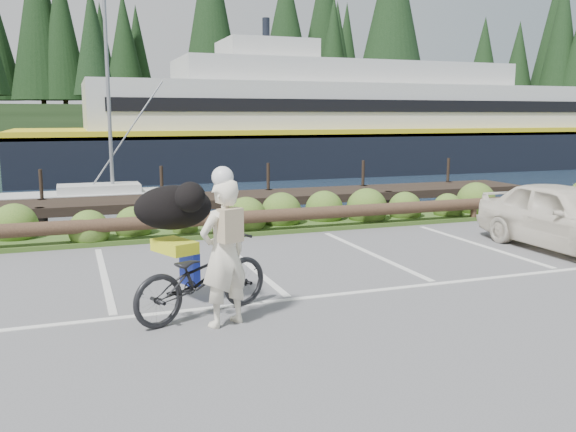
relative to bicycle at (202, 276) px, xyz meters
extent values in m
plane|color=#58585B|center=(1.41, 0.69, -0.57)|extent=(72.00, 72.00, 0.00)
plane|color=#172639|center=(1.41, 48.69, -1.77)|extent=(160.00, 160.00, 0.00)
cube|color=#3D5B21|center=(1.41, 5.99, -0.52)|extent=(34.00, 1.60, 0.10)
imported|color=black|center=(0.00, 0.00, 0.00)|extent=(2.28, 1.54, 1.13)
imported|color=white|center=(0.20, -0.46, 0.42)|extent=(0.84, 0.71, 1.97)
ellipsoid|color=black|center=(-0.27, 0.64, 0.89)|extent=(0.95, 1.25, 0.65)
imported|color=white|center=(7.93, 1.56, 0.14)|extent=(1.70, 4.18, 1.42)
camera|label=1|loc=(-1.65, -8.10, 2.20)|focal=38.00mm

